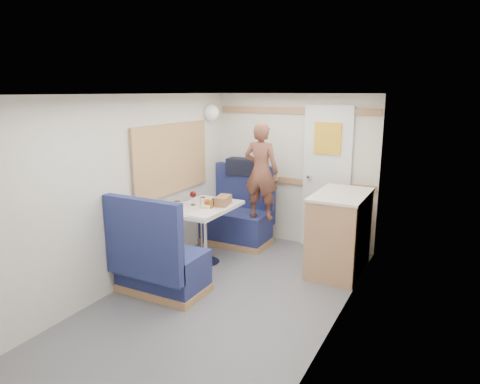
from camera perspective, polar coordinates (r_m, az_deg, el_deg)
The scene contains 26 objects.
floor at distance 4.16m, azimuth -4.42°, elevation -15.87°, with size 4.50×4.50×0.00m, color #515156.
ceiling at distance 3.64m, azimuth -5.00°, elevation 12.83°, with size 4.50×4.50×0.00m, color silver.
wall_back at distance 5.76m, azimuth 7.26°, elevation 2.93°, with size 2.20×0.02×2.00m, color silver.
wall_left at distance 4.45m, azimuth -16.81°, elevation -0.63°, with size 0.02×4.50×2.00m, color silver.
wall_right at distance 3.35m, azimuth 11.54°, elevation -4.83°, with size 0.02×4.50×2.00m, color silver.
oak_trim_low at distance 5.77m, azimuth 7.15°, elevation 1.43°, with size 2.15×0.02×0.08m, color #A77C4B.
oak_trim_high at distance 5.65m, azimuth 7.42°, elevation 10.69°, with size 2.15×0.02×0.08m, color #A77C4B.
side_window at distance 5.13m, azimuth -9.07°, elevation 4.43°, with size 0.04×1.30×0.72m, color #A8B095.
rear_door at distance 5.60m, azimuth 11.46°, elevation 2.18°, with size 0.62×0.12×1.86m.
dinette_table at distance 5.05m, azimuth -4.85°, elevation -3.57°, with size 0.62×0.92×0.72m.
bench_far at distance 5.84m, azimuth -0.27°, elevation -3.89°, with size 0.90×0.59×1.05m.
bench_near at distance 4.47m, azimuth -10.76°, elevation -9.65°, with size 0.90×0.59×1.05m.
ledge at distance 5.92m, azimuth 0.88°, elevation 2.13°, with size 0.90×0.14×0.04m, color #A77C4B.
dome_light at distance 5.76m, azimuth -3.85°, elevation 10.52°, with size 0.20×0.20×0.20m, color white.
galley_counter at distance 5.01m, azimuth 13.10°, elevation -5.21°, with size 0.57×0.92×0.92m.
person at distance 5.33m, azimuth 2.82°, elevation 2.79°, with size 0.44×0.29×1.21m, color brown.
duffel_bag at distance 5.91m, azimuth 0.57°, elevation 3.41°, with size 0.47×0.22×0.22m, color black.
tray at distance 4.67m, azimuth -4.76°, elevation -2.88°, with size 0.25×0.33×0.02m, color white.
orange_fruit at distance 4.94m, azimuth -4.35°, elevation -1.38°, with size 0.08×0.08×0.08m, color orange.
cheese_block at distance 4.83m, azimuth -4.66°, elevation -2.00°, with size 0.10×0.06×0.03m, color #E4C784.
wine_glass at distance 5.03m, azimuth -6.29°, elevation -0.39°, with size 0.08×0.08×0.17m.
tumbler_left at distance 4.81m, azimuth -8.36°, elevation -1.89°, with size 0.07×0.07×0.12m, color white.
tumbler_right at distance 4.98m, azimuth -5.00°, elevation -1.31°, with size 0.07×0.07×0.11m, color white.
beer_glass at distance 4.90m, azimuth -3.99°, elevation -1.62°, with size 0.06×0.06×0.10m, color #925415.
pepper_grinder at distance 5.01m, azimuth -3.59°, elevation -1.33°, with size 0.03×0.03×0.09m, color black.
bread_loaf at distance 5.02m, azimuth -2.28°, elevation -1.15°, with size 0.14×0.26×0.11m, color brown.
Camera 1 is at (1.94, -3.07, 2.03)m, focal length 32.00 mm.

